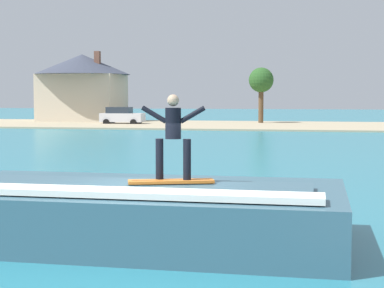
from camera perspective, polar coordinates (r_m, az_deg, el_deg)
ground_plane at (r=12.96m, az=-4.16°, el=-9.25°), size 260.00×260.00×0.00m
wave_crest at (r=13.40m, az=-4.81°, el=-6.15°), size 8.46×4.25×1.29m
surfboard at (r=12.85m, az=-1.90°, el=-3.37°), size 1.76×0.90×0.06m
surfer at (r=12.82m, az=-1.70°, el=1.10°), size 1.32×0.32×1.73m
shoreline_bank at (r=63.14m, az=8.19°, el=1.65°), size 120.00×17.60×0.16m
car_near_shore at (r=65.95m, az=-6.34°, el=2.54°), size 4.44×2.14×1.86m
house_with_chimney at (r=73.53m, az=-9.83°, el=5.45°), size 10.91×10.91×7.96m
tree_short_bushy at (r=67.44m, az=6.23°, el=5.61°), size 2.62×2.62×5.99m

